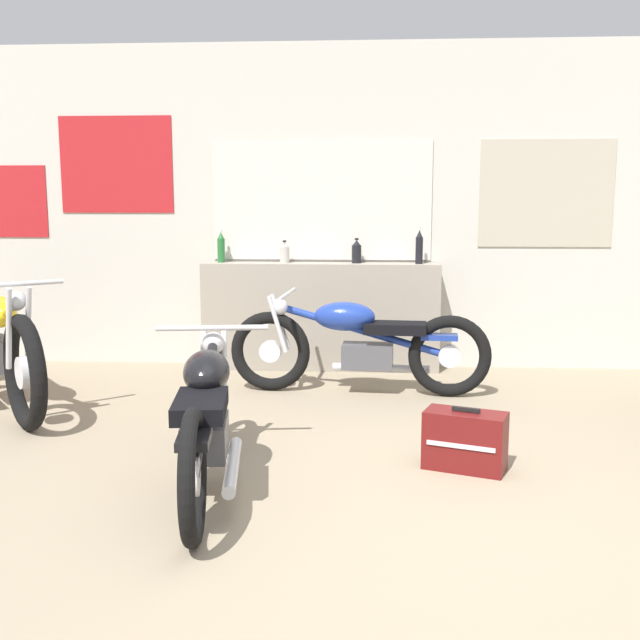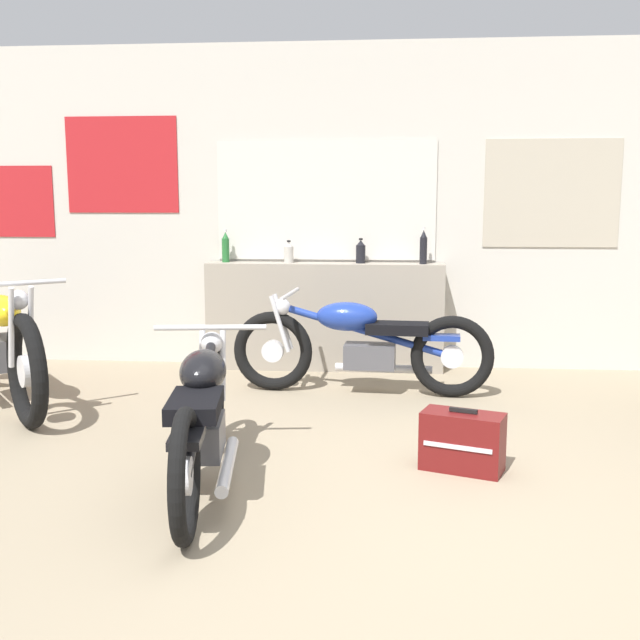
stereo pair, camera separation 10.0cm
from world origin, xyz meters
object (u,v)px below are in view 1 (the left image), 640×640
Objects in this scene: motorcycle_blue at (359,344)px; bottle_right_center at (419,247)px; motorcycle_black at (206,414)px; bottle_leftmost at (221,248)px; hard_case_darkred at (465,440)px; bottle_center at (357,252)px; bottle_left_center at (285,253)px.

bottle_right_center is at bearing 58.72° from motorcycle_blue.
motorcycle_black is (-1.25, -2.77, -0.68)m from bottle_right_center.
hard_case_darkred is at bearing -53.66° from bottle_leftmost.
bottle_right_center reaches higher than bottle_center.
bottle_right_center is (1.71, -0.05, 0.01)m from bottle_leftmost.
bottle_center reaches higher than motorcycle_black.
motorcycle_black is (-0.72, -2.81, -0.64)m from bottle_center.
motorcycle_blue is at bearing -121.28° from bottle_right_center.
bottle_left_center is 0.10× the size of motorcycle_black.
bottle_center is at bearing -0.42° from bottle_leftmost.
bottle_left_center is (0.56, -0.01, -0.04)m from bottle_leftmost.
bottle_leftmost is 1.48× the size of bottle_left_center.
bottle_leftmost is 1.34× the size of bottle_center.
hard_case_darkred is (1.82, -2.48, -0.90)m from bottle_leftmost.
bottle_left_center reaches higher than motorcycle_blue.
motorcycle_blue is (1.22, -0.87, -0.67)m from bottle_leftmost.
motorcycle_blue is (0.75, 1.95, 0.00)m from motorcycle_black.
motorcycle_blue is at bearing -52.39° from bottle_left_center.
hard_case_darkred is at bearing 14.05° from motorcycle_black.
motorcycle_black is 3.92× the size of hard_case_darkred.
bottle_left_center is at bearing -179.54° from bottle_center.
bottle_leftmost is 1.64m from motorcycle_blue.
motorcycle_black is at bearing -114.29° from bottle_right_center.
motorcycle_black is at bearing -91.89° from bottle_left_center.
bottle_leftmost is 1.18m from bottle_center.
bottle_left_center is 2.88m from motorcycle_black.
bottle_leftmost is 0.56m from bottle_left_center.
hard_case_darkred is (0.64, -2.47, -0.86)m from bottle_center.
motorcycle_blue reaches higher than motorcycle_black.
bottle_leftmost reaches higher than hard_case_darkred.
motorcycle_black is 1.42m from hard_case_darkred.
hard_case_darkred is at bearing -69.37° from motorcycle_blue.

